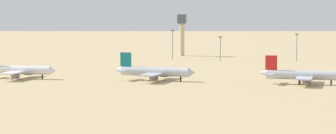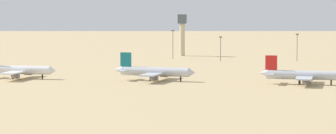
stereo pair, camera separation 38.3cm
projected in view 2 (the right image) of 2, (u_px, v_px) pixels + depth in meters
The scene contains 8 objects.
ground at pixel (161, 80), 302.19m from camera, with size 4000.00×4000.00×0.00m, color tan.
parked_jet_yellow_2 at pixel (17, 70), 306.00m from camera, with size 33.94×28.55×11.21m.
parked_jet_teal_3 at pixel (154, 72), 297.03m from camera, with size 34.09×29.00×11.27m.
parked_jet_red_4 at pixel (302, 75), 282.13m from camera, with size 33.39×28.21×11.02m.
control_tower at pixel (182, 31), 458.73m from camera, with size 5.20×5.20×25.77m.
light_pole_west at pixel (297, 45), 411.62m from camera, with size 1.80×0.50×15.29m.
light_pole_mid at pixel (221, 47), 411.90m from camera, with size 1.80×0.50×13.71m.
light_pole_east at pixel (173, 43), 427.76m from camera, with size 1.80×0.50×16.73m.
Camera 2 is at (45.76, -297.41, 28.49)m, focal length 79.00 mm.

